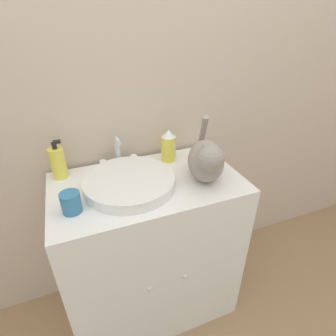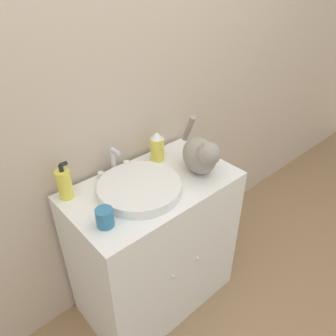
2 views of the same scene
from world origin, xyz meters
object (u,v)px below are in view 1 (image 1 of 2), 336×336
at_px(soap_bottle, 58,163).
at_px(spray_bottle, 168,146).
at_px(cat, 207,159).
at_px(cup, 71,202).

bearing_deg(soap_bottle, spray_bottle, -3.13).
distance_m(cat, cup, 0.57).
height_order(cat, cup, cat).
bearing_deg(soap_bottle, cup, -83.69).
bearing_deg(cup, soap_bottle, 96.31).
distance_m(soap_bottle, spray_bottle, 0.51).
distance_m(cat, spray_bottle, 0.25).
height_order(soap_bottle, spray_bottle, soap_bottle).
relative_size(cat, soap_bottle, 1.94).
bearing_deg(spray_bottle, soap_bottle, 176.87).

